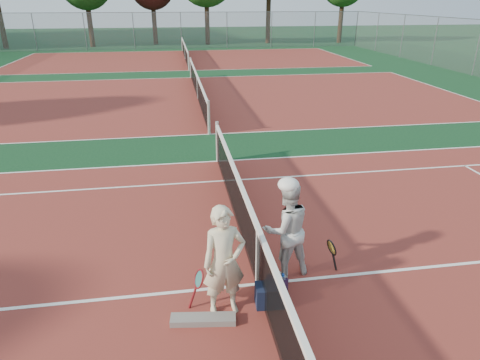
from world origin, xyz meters
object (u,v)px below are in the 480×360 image
Objects in this scene: racket_black_held at (331,256)px; sports_bag_navy at (270,295)px; net_main at (258,256)px; player_a at (224,262)px; player_b at (286,229)px; racket_spare at (281,294)px; racket_red at (199,288)px; sports_bag_purple at (276,287)px; water_bottle at (283,285)px.

sports_bag_navy is (-1.13, -0.63, -0.13)m from racket_black_held.
player_a is at bearing -137.88° from net_main.
player_b reaches higher than racket_spare.
net_main reaches higher than sports_bag_navy.
net_main is at bearing 17.29° from player_b.
racket_red is (-0.34, 0.17, -0.52)m from player_a.
racket_red is (-1.40, -0.59, -0.50)m from player_b.
sports_bag_navy is at bearing 51.68° from player_b.
racket_red is 1.40× the size of sports_bag_navy.
racket_red is at bearing -177.37° from sports_bag_purple.
racket_black_held is (1.22, 0.14, -0.22)m from net_main.
player_a is at bearing -164.65° from water_bottle.
net_main is at bearing -6.46° from racket_black_held.
net_main is 26.84× the size of sports_bag_navy.
racket_black_held is at bearing -4.17° from racket_red.
racket_red is 0.96× the size of racket_spare.
sports_bag_navy is at bearing 16.08° from racket_black_held.
player_b is at bearing -27.10° from racket_spare.
sports_bag_navy is (0.09, -0.49, -0.35)m from net_main.
net_main reaches higher than sports_bag_purple.
racket_red is 1.25m from water_bottle.
water_bottle is at bearing -38.24° from net_main.
racket_black_held reaches higher than racket_spare.
racket_black_held is at bearing 12.22° from player_a.
racket_black_held reaches higher than sports_bag_purple.
racket_spare is at bearing 60.99° from player_b.
water_bottle is (-0.88, -0.40, -0.14)m from racket_black_held.
net_main is at bearing 141.76° from water_bottle.
player_b is at bearing 60.93° from sports_bag_navy.
racket_spare is at bearing -15.23° from racket_red.
sports_bag_navy is (-0.41, -0.74, -0.63)m from player_b.
net_main reaches higher than water_bottle.
player_b is 2.75× the size of racket_red.
racket_black_held reaches higher than water_bottle.
player_b is 2.70× the size of racket_black_held.
sports_bag_navy is (-0.21, -0.18, 0.15)m from racket_spare.
sports_bag_purple is at bearing 8.08° from player_a.
net_main is at bearing 34.31° from player_a.
water_bottle is (0.04, 0.04, 0.14)m from racket_spare.
net_main is at bearing 37.13° from racket_spare.
player_b is (1.06, 0.76, -0.02)m from player_a.
racket_black_held is 1.09m from sports_bag_purple.
sports_bag_purple is at bearing 56.11° from sports_bag_navy.
racket_spare is (0.86, 0.21, -0.80)m from player_a.
player_b reaches higher than water_bottle.
player_a is at bearing 26.30° from player_b.
racket_black_held is (2.12, 0.48, 0.01)m from racket_red.
player_a is at bearing -178.03° from sports_bag_navy.
net_main is 19.14× the size of racket_red.
racket_black_held reaches higher than racket_red.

